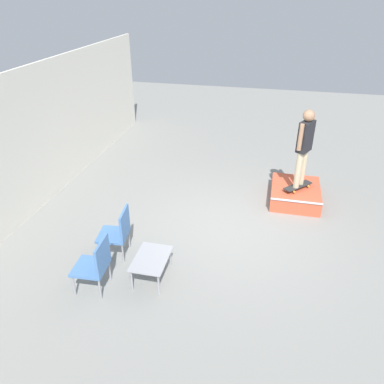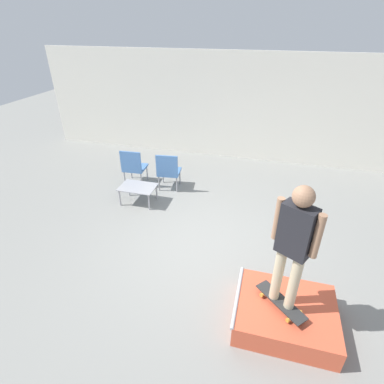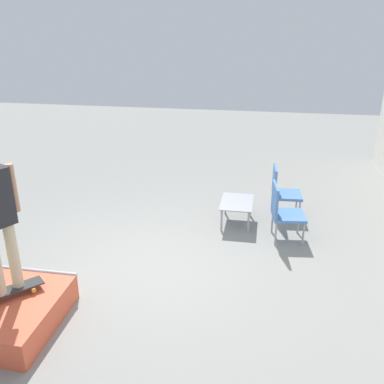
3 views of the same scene
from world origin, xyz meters
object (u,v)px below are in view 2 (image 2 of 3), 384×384
(coffee_table, at_px, (138,189))
(patio_chair_right, at_px, (168,170))
(skateboard_on_ramp, at_px, (281,302))
(person_skater, at_px, (294,240))
(skate_ramp_box, at_px, (285,314))
(patio_chair_left, at_px, (134,166))

(coffee_table, distance_m, patio_chair_right, 0.92)
(skateboard_on_ramp, xyz_separation_m, person_skater, (0.00, 0.00, 1.05))
(person_skater, xyz_separation_m, patio_chair_right, (-2.69, 3.22, -0.94))
(skate_ramp_box, height_order, coffee_table, coffee_table)
(skate_ramp_box, relative_size, patio_chair_left, 1.42)
(skateboard_on_ramp, bearing_deg, patio_chair_left, -178.66)
(patio_chair_left, height_order, patio_chair_right, same)
(skateboard_on_ramp, xyz_separation_m, patio_chair_left, (-3.61, 3.22, 0.10))
(skate_ramp_box, height_order, patio_chair_left, patio_chair_left)
(coffee_table, relative_size, patio_chair_right, 0.84)
(person_skater, bearing_deg, skateboard_on_ramp, -61.26)
(person_skater, xyz_separation_m, patio_chair_left, (-3.61, 3.22, -0.94))
(skate_ramp_box, height_order, skateboard_on_ramp, skateboard_on_ramp)
(person_skater, distance_m, coffee_table, 4.14)
(patio_chair_right, bearing_deg, skateboard_on_ramp, 122.75)
(skateboard_on_ramp, height_order, patio_chair_right, patio_chair_right)
(coffee_table, bearing_deg, patio_chair_right, 59.09)
(skateboard_on_ramp, distance_m, patio_chair_right, 4.20)
(skate_ramp_box, relative_size, person_skater, 0.78)
(skate_ramp_box, bearing_deg, person_skater, -163.46)
(skateboard_on_ramp, distance_m, coffee_table, 3.99)
(skateboard_on_ramp, bearing_deg, skate_ramp_box, 59.62)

